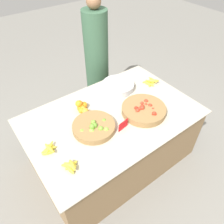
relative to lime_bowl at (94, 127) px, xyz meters
The scene contains 11 objects.
ground_plane 0.80m from the lime_bowl, 11.22° to the left, with size 12.00×12.00×0.00m, color gray.
market_table 0.48m from the lime_bowl, 11.22° to the left, with size 1.81×1.19×0.72m.
lime_bowl is the anchor object (origin of this frame).
tomato_basket 0.57m from the lime_bowl, 11.21° to the right, with size 0.47×0.47×0.11m.
orange_pile 0.32m from the lime_bowl, 80.87° to the left, with size 0.14×0.18×0.12m.
metal_bowl 0.72m from the lime_bowl, 32.82° to the left, with size 0.38×0.38×0.08m.
price_sign 0.29m from the lime_bowl, 34.82° to the right, with size 0.13×0.03×0.10m.
banana_bunch_middle_left 1.02m from the lime_bowl, 13.10° to the left, with size 0.17×0.16×0.06m.
banana_bunch_back_center 0.47m from the lime_bowl, behind, with size 0.15×0.14×0.06m.
banana_bunch_front_center 0.47m from the lime_bowl, 147.57° to the right, with size 0.14×0.15×0.06m.
vendor_person 1.19m from the lime_bowl, 54.69° to the left, with size 0.32×0.32×1.65m.
Camera 1 is at (-1.00, -1.34, 2.31)m, focal length 35.00 mm.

